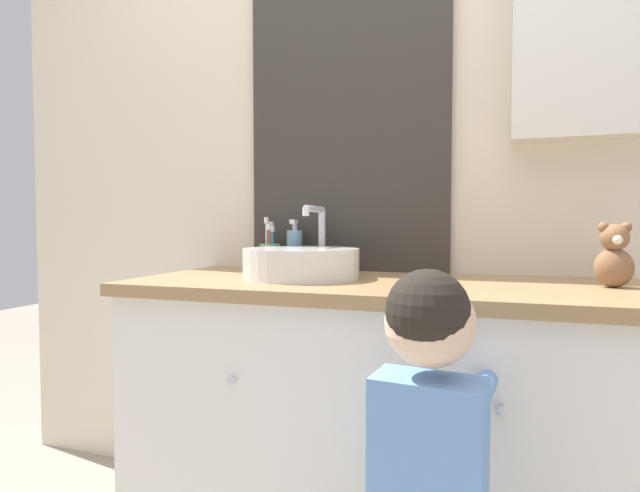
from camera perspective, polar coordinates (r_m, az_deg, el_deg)
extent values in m
cube|color=beige|center=(1.77, 9.09, 10.88)|extent=(3.20, 0.06, 2.50)
cube|color=#332D28|center=(1.78, 3.11, 13.61)|extent=(0.70, 0.02, 1.16)
cube|color=#B2C1CC|center=(1.77, 3.06, 13.65)|extent=(0.64, 0.01, 1.10)
cube|color=silver|center=(1.76, 28.90, 20.72)|extent=(0.45, 0.10, 0.61)
cube|color=silver|center=(1.54, 6.76, -20.15)|extent=(1.39, 0.56, 0.79)
cube|color=#99754C|center=(1.44, 6.85, -4.69)|extent=(1.43, 0.60, 0.03)
sphere|color=silver|center=(1.32, -10.17, -14.93)|extent=(0.02, 0.02, 0.02)
sphere|color=silver|center=(1.18, 20.05, -17.29)|extent=(0.02, 0.02, 0.02)
cylinder|color=silver|center=(1.51, -2.17, -1.96)|extent=(0.35, 0.35, 0.09)
cylinder|color=silver|center=(1.51, -2.17, -0.42)|extent=(0.29, 0.29, 0.01)
cylinder|color=silver|center=(1.69, 0.21, 0.60)|extent=(0.02, 0.02, 0.21)
cylinder|color=silver|center=(1.62, -0.66, 4.26)|extent=(0.02, 0.16, 0.02)
cylinder|color=silver|center=(1.54, -1.62, 3.89)|extent=(0.02, 0.02, 0.02)
sphere|color=white|center=(1.67, 3.37, -1.92)|extent=(0.05, 0.05, 0.05)
cylinder|color=#66B27F|center=(1.77, -5.75, -1.25)|extent=(0.07, 0.07, 0.09)
cylinder|color=#3884DB|center=(1.77, -5.45, -0.04)|extent=(0.01, 0.01, 0.14)
cube|color=white|center=(1.76, -5.46, 1.96)|extent=(0.01, 0.02, 0.02)
cylinder|color=#47B26B|center=(1.79, -5.57, 0.22)|extent=(0.01, 0.01, 0.16)
cube|color=white|center=(1.79, -5.58, 2.43)|extent=(0.01, 0.02, 0.02)
cylinder|color=white|center=(1.78, -6.14, 0.46)|extent=(0.01, 0.01, 0.17)
cube|color=white|center=(1.78, -6.15, 2.94)|extent=(0.01, 0.02, 0.02)
cylinder|color=#D6423D|center=(1.76, -5.83, 0.06)|extent=(0.01, 0.01, 0.15)
cube|color=white|center=(1.75, -5.84, 2.20)|extent=(0.01, 0.02, 0.02)
cylinder|color=#6B93B2|center=(1.75, -2.91, -0.51)|extent=(0.06, 0.06, 0.14)
cylinder|color=silver|center=(1.75, -2.92, 2.16)|extent=(0.02, 0.02, 0.02)
cube|color=silver|center=(1.74, -3.04, 2.78)|extent=(0.02, 0.03, 0.02)
cube|color=#6693D1|center=(0.99, 12.25, -24.81)|extent=(0.21, 0.13, 0.37)
sphere|color=beige|center=(0.90, 12.42, -8.51)|extent=(0.16, 0.16, 0.16)
sphere|color=black|center=(0.88, 12.20, -7.28)|extent=(0.15, 0.15, 0.15)
cylinder|color=#6693D1|center=(1.11, 18.22, -15.16)|extent=(0.08, 0.28, 0.04)
cylinder|color=pink|center=(1.23, 19.08, -11.46)|extent=(0.01, 0.05, 0.12)
ellipsoid|color=brown|center=(1.48, 30.55, -2.16)|extent=(0.09, 0.07, 0.10)
sphere|color=brown|center=(1.48, 30.62, 0.86)|extent=(0.07, 0.07, 0.07)
sphere|color=brown|center=(1.47, 29.66, 1.89)|extent=(0.03, 0.03, 0.03)
sphere|color=brown|center=(1.48, 31.62, 1.85)|extent=(0.03, 0.03, 0.03)
sphere|color=silver|center=(1.45, 30.86, 0.63)|extent=(0.02, 0.02, 0.02)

